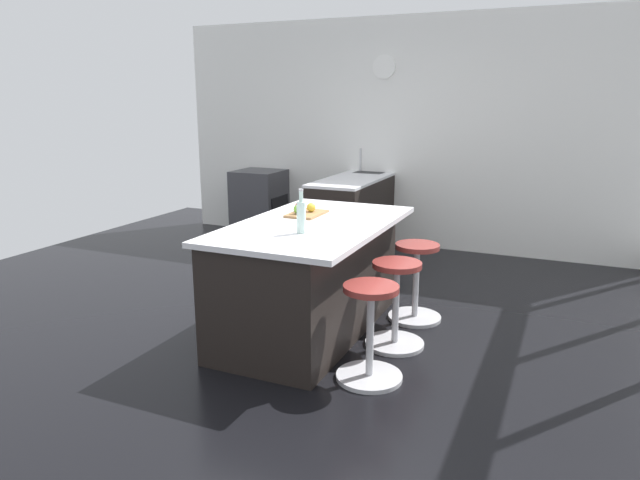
% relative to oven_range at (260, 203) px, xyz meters
% --- Properties ---
extents(ground_plane, '(7.82, 7.82, 0.00)m').
position_rel_oven_range_xyz_m(ground_plane, '(2.66, 1.78, -0.44)').
color(ground_plane, black).
extents(interior_partition_left, '(0.15, 5.85, 2.74)m').
position_rel_oven_range_xyz_m(interior_partition_left, '(-0.35, 1.78, 0.93)').
color(interior_partition_left, silver).
rests_on(interior_partition_left, ground_plane).
extents(sink_cabinet, '(2.23, 0.60, 1.18)m').
position_rel_oven_range_xyz_m(sink_cabinet, '(-0.00, 1.46, 0.02)').
color(sink_cabinet, black).
rests_on(sink_cabinet, ground_plane).
extents(oven_range, '(0.60, 0.61, 0.87)m').
position_rel_oven_range_xyz_m(oven_range, '(0.00, 0.00, 0.00)').
color(oven_range, '#38383D').
rests_on(oven_range, ground_plane).
extents(kitchen_island, '(1.83, 1.06, 0.89)m').
position_rel_oven_range_xyz_m(kitchen_island, '(2.67, 1.97, 0.01)').
color(kitchen_island, black).
rests_on(kitchen_island, ground_plane).
extents(stool_by_window, '(0.44, 0.44, 0.65)m').
position_rel_oven_range_xyz_m(stool_by_window, '(2.09, 2.68, -0.13)').
color(stool_by_window, '#B7B7BC').
rests_on(stool_by_window, ground_plane).
extents(stool_middle, '(0.44, 0.44, 0.65)m').
position_rel_oven_range_xyz_m(stool_middle, '(2.67, 2.68, -0.13)').
color(stool_middle, '#B7B7BC').
rests_on(stool_middle, ground_plane).
extents(stool_near_camera, '(0.44, 0.44, 0.65)m').
position_rel_oven_range_xyz_m(stool_near_camera, '(3.25, 2.68, -0.13)').
color(stool_near_camera, '#B7B7BC').
rests_on(stool_near_camera, ground_plane).
extents(cutting_board, '(0.36, 0.24, 0.02)m').
position_rel_oven_range_xyz_m(cutting_board, '(2.44, 1.84, 0.46)').
color(cutting_board, olive).
rests_on(cutting_board, kitchen_island).
extents(apple_green, '(0.08, 0.08, 0.08)m').
position_rel_oven_range_xyz_m(apple_green, '(2.52, 1.81, 0.51)').
color(apple_green, '#609E2D').
rests_on(apple_green, cutting_board).
extents(apple_red, '(0.08, 0.08, 0.08)m').
position_rel_oven_range_xyz_m(apple_red, '(2.41, 1.77, 0.51)').
color(apple_red, red).
rests_on(apple_red, cutting_board).
extents(apple_yellow, '(0.07, 0.07, 0.07)m').
position_rel_oven_range_xyz_m(apple_yellow, '(2.39, 1.86, 0.51)').
color(apple_yellow, gold).
rests_on(apple_yellow, cutting_board).
extents(water_bottle, '(0.06, 0.06, 0.31)m').
position_rel_oven_range_xyz_m(water_bottle, '(3.03, 2.08, 0.57)').
color(water_bottle, silver).
rests_on(water_bottle, kitchen_island).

